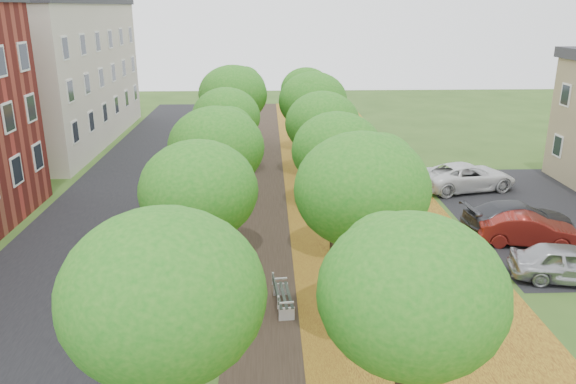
{
  "coord_description": "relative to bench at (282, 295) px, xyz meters",
  "views": [
    {
      "loc": [
        -0.18,
        -9.65,
        9.79
      ],
      "look_at": [
        0.66,
        12.4,
        2.5
      ],
      "focal_mm": 35.0,
      "sensor_mm": 36.0,
      "label": 1
    }
  ],
  "objects": [
    {
      "name": "leaf_verge",
      "position": [
        4.75,
        7.64,
        -0.46
      ],
      "size": [
        7.5,
        70.0,
        0.01
      ],
      "primitive_type": "cube",
      "color": "#B48D21",
      "rests_on": "ground"
    },
    {
      "name": "footpath",
      "position": [
        -0.25,
        7.64,
        -0.46
      ],
      "size": [
        3.2,
        70.0,
        0.01
      ],
      "primitive_type": "cube",
      "color": "black",
      "rests_on": "ground"
    },
    {
      "name": "car_red",
      "position": [
        10.75,
        4.96,
        0.23
      ],
      "size": [
        4.4,
        2.31,
        1.38
      ],
      "primitive_type": "imported",
      "rotation": [
        0.0,
        0.0,
        1.36
      ],
      "color": "maroon",
      "rests_on": "ground"
    },
    {
      "name": "bench",
      "position": [
        0.0,
        0.0,
        0.0
      ],
      "size": [
        0.72,
        1.92,
        0.89
      ],
      "rotation": [
        0.0,
        0.0,
        1.66
      ],
      "color": "#242D25",
      "rests_on": "ground"
    },
    {
      "name": "car_white",
      "position": [
        10.75,
        12.72,
        0.29
      ],
      "size": [
        5.86,
        3.67,
        1.51
      ],
      "primitive_type": "imported",
      "rotation": [
        0.0,
        0.0,
        1.8
      ],
      "color": "silver",
      "rests_on": "ground"
    },
    {
      "name": "tree_row_west",
      "position": [
        -2.45,
        7.64,
        3.96
      ],
      "size": [
        3.78,
        33.78,
        6.06
      ],
      "color": "black",
      "rests_on": "ground"
    },
    {
      "name": "parking_lot",
      "position": [
        13.25,
        8.64,
        -0.46
      ],
      "size": [
        9.0,
        16.0,
        0.01
      ],
      "primitive_type": "cube",
      "color": "black",
      "rests_on": "ground"
    },
    {
      "name": "building_cream",
      "position": [
        -17.25,
        25.64,
        4.75
      ],
      "size": [
        10.3,
        20.3,
        10.4
      ],
      "color": "beige",
      "rests_on": "ground"
    },
    {
      "name": "tree_row_east",
      "position": [
        2.35,
        7.64,
        3.96
      ],
      "size": [
        3.78,
        33.78,
        6.06
      ],
      "color": "black",
      "rests_on": "ground"
    },
    {
      "name": "car_grey",
      "position": [
        10.87,
        6.25,
        0.27
      ],
      "size": [
        5.19,
        2.49,
        1.46
      ],
      "primitive_type": "imported",
      "rotation": [
        0.0,
        0.0,
        1.66
      ],
      "color": "#333438",
      "rests_on": "ground"
    },
    {
      "name": "car_silver",
      "position": [
        10.77,
        1.56,
        0.25
      ],
      "size": [
        4.46,
        2.52,
        1.43
      ],
      "primitive_type": "imported",
      "rotation": [
        0.0,
        0.0,
        1.36
      ],
      "color": "#A1A2A6",
      "rests_on": "ground"
    },
    {
      "name": "street_asphalt",
      "position": [
        -7.75,
        7.64,
        -0.46
      ],
      "size": [
        8.0,
        70.0,
        0.01
      ],
      "primitive_type": "cube",
      "color": "black",
      "rests_on": "ground"
    }
  ]
}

